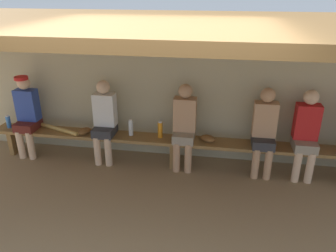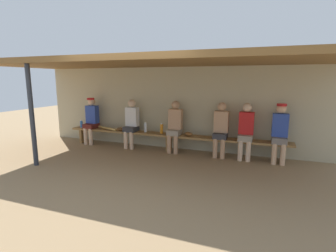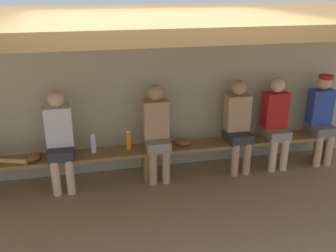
{
  "view_description": "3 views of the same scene",
  "coord_description": "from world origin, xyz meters",
  "px_view_note": "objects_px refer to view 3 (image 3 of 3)",
  "views": [
    {
      "loc": [
        0.67,
        -3.03,
        2.69
      ],
      "look_at": [
        -0.06,
        1.35,
        0.76
      ],
      "focal_mm": 35.19,
      "sensor_mm": 36.0,
      "label": 1
    },
    {
      "loc": [
        2.29,
        -4.61,
        1.87
      ],
      "look_at": [
        0.03,
        1.41,
        0.7
      ],
      "focal_mm": 27.36,
      "sensor_mm": 36.0,
      "label": 2
    },
    {
      "loc": [
        -0.71,
        -3.1,
        2.6
      ],
      "look_at": [
        0.25,
        1.23,
        0.89
      ],
      "focal_mm": 40.13,
      "sensor_mm": 36.0,
      "label": 3
    }
  ],
  "objects_px": {
    "player_in_white": "(321,115)",
    "player_near_post": "(238,123)",
    "player_in_red": "(276,120)",
    "baseball_glove_dark_brown": "(34,157)",
    "bench": "(145,153)",
    "water_bottle_clear": "(129,140)",
    "player_middle": "(60,137)",
    "water_bottle_orange": "(93,144)",
    "player_rightmost": "(157,129)",
    "baseball_glove_tan": "(182,142)"
  },
  "relations": [
    {
      "from": "player_near_post",
      "to": "baseball_glove_dark_brown",
      "type": "relative_size",
      "value": 5.56
    },
    {
      "from": "player_in_white",
      "to": "player_middle",
      "type": "xyz_separation_m",
      "value": [
        -3.77,
        -0.0,
        -0.02
      ]
    },
    {
      "from": "water_bottle_clear",
      "to": "player_in_red",
      "type": "bearing_deg",
      "value": -0.67
    },
    {
      "from": "water_bottle_clear",
      "to": "baseball_glove_dark_brown",
      "type": "distance_m",
      "value": 1.23
    },
    {
      "from": "player_in_red",
      "to": "baseball_glove_dark_brown",
      "type": "bearing_deg",
      "value": -179.28
    },
    {
      "from": "player_rightmost",
      "to": "player_in_red",
      "type": "relative_size",
      "value": 1.0
    },
    {
      "from": "player_rightmost",
      "to": "player_near_post",
      "type": "xyz_separation_m",
      "value": [
        1.18,
        0.0,
        0.0
      ]
    },
    {
      "from": "water_bottle_orange",
      "to": "baseball_glove_tan",
      "type": "xyz_separation_m",
      "value": [
        1.22,
        -0.02,
        -0.08
      ]
    },
    {
      "from": "player_near_post",
      "to": "water_bottle_orange",
      "type": "bearing_deg",
      "value": 179.13
    },
    {
      "from": "water_bottle_orange",
      "to": "baseball_glove_dark_brown",
      "type": "relative_size",
      "value": 1.11
    },
    {
      "from": "baseball_glove_dark_brown",
      "to": "baseball_glove_tan",
      "type": "bearing_deg",
      "value": 114.42
    },
    {
      "from": "player_near_post",
      "to": "water_bottle_orange",
      "type": "distance_m",
      "value": 2.04
    },
    {
      "from": "water_bottle_orange",
      "to": "baseball_glove_tan",
      "type": "height_order",
      "value": "water_bottle_orange"
    },
    {
      "from": "water_bottle_orange",
      "to": "player_rightmost",
      "type": "bearing_deg",
      "value": -2.07
    },
    {
      "from": "player_in_white",
      "to": "player_rightmost",
      "type": "xyz_separation_m",
      "value": [
        -2.5,
        -0.0,
        -0.02
      ]
    },
    {
      "from": "water_bottle_clear",
      "to": "baseball_glove_dark_brown",
      "type": "xyz_separation_m",
      "value": [
        -1.23,
        -0.07,
        -0.09
      ]
    },
    {
      "from": "baseball_glove_dark_brown",
      "to": "baseball_glove_tan",
      "type": "height_order",
      "value": "same"
    },
    {
      "from": "player_middle",
      "to": "water_bottle_orange",
      "type": "bearing_deg",
      "value": 4.26
    },
    {
      "from": "water_bottle_orange",
      "to": "player_in_white",
      "type": "bearing_deg",
      "value": -0.52
    },
    {
      "from": "player_rightmost",
      "to": "water_bottle_orange",
      "type": "relative_size",
      "value": 5.01
    },
    {
      "from": "water_bottle_clear",
      "to": "water_bottle_orange",
      "type": "bearing_deg",
      "value": 179.29
    },
    {
      "from": "player_in_white",
      "to": "player_rightmost",
      "type": "height_order",
      "value": "player_in_white"
    },
    {
      "from": "player_middle",
      "to": "baseball_glove_dark_brown",
      "type": "relative_size",
      "value": 5.56
    },
    {
      "from": "player_in_red",
      "to": "baseball_glove_tan",
      "type": "xyz_separation_m",
      "value": [
        -1.4,
        0.01,
        -0.22
      ]
    },
    {
      "from": "player_in_red",
      "to": "player_middle",
      "type": "bearing_deg",
      "value": 180.0
    },
    {
      "from": "player_in_red",
      "to": "player_in_white",
      "type": "bearing_deg",
      "value": 0.04
    },
    {
      "from": "bench",
      "to": "water_bottle_clear",
      "type": "xyz_separation_m",
      "value": [
        -0.22,
        0.03,
        0.2
      ]
    },
    {
      "from": "player_rightmost",
      "to": "baseball_glove_dark_brown",
      "type": "distance_m",
      "value": 1.63
    },
    {
      "from": "player_in_white",
      "to": "player_rightmost",
      "type": "distance_m",
      "value": 2.5
    },
    {
      "from": "bench",
      "to": "baseball_glove_tan",
      "type": "bearing_deg",
      "value": 1.46
    },
    {
      "from": "player_near_post",
      "to": "player_rightmost",
      "type": "bearing_deg",
      "value": 180.0
    },
    {
      "from": "baseball_glove_dark_brown",
      "to": "player_in_red",
      "type": "bearing_deg",
      "value": 113.61
    },
    {
      "from": "player_middle",
      "to": "water_bottle_orange",
      "type": "xyz_separation_m",
      "value": [
        0.41,
        0.03,
        -0.14
      ]
    },
    {
      "from": "water_bottle_clear",
      "to": "player_in_white",
      "type": "bearing_deg",
      "value": -0.49
    },
    {
      "from": "player_near_post",
      "to": "water_bottle_clear",
      "type": "bearing_deg",
      "value": 179.08
    },
    {
      "from": "player_in_white",
      "to": "player_near_post",
      "type": "relative_size",
      "value": 1.01
    },
    {
      "from": "player_middle",
      "to": "water_bottle_clear",
      "type": "bearing_deg",
      "value": 1.61
    },
    {
      "from": "player_in_red",
      "to": "water_bottle_orange",
      "type": "bearing_deg",
      "value": 179.33
    },
    {
      "from": "baseball_glove_dark_brown",
      "to": "player_rightmost",
      "type": "bearing_deg",
      "value": 114.39
    },
    {
      "from": "player_in_red",
      "to": "baseball_glove_dark_brown",
      "type": "height_order",
      "value": "player_in_red"
    },
    {
      "from": "player_in_red",
      "to": "water_bottle_clear",
      "type": "bearing_deg",
      "value": 179.33
    },
    {
      "from": "player_middle",
      "to": "bench",
      "type": "bearing_deg",
      "value": -0.16
    },
    {
      "from": "bench",
      "to": "player_rightmost",
      "type": "bearing_deg",
      "value": 1.08
    },
    {
      "from": "bench",
      "to": "baseball_glove_dark_brown",
      "type": "distance_m",
      "value": 1.45
    },
    {
      "from": "player_near_post",
      "to": "water_bottle_orange",
      "type": "height_order",
      "value": "player_near_post"
    },
    {
      "from": "player_in_white",
      "to": "player_middle",
      "type": "distance_m",
      "value": 3.77
    },
    {
      "from": "baseball_glove_tan",
      "to": "baseball_glove_dark_brown",
      "type": "bearing_deg",
      "value": 30.24
    },
    {
      "from": "player_middle",
      "to": "baseball_glove_dark_brown",
      "type": "distance_m",
      "value": 0.41
    },
    {
      "from": "player_near_post",
      "to": "player_in_white",
      "type": "bearing_deg",
      "value": 0.02
    },
    {
      "from": "bench",
      "to": "player_middle",
      "type": "height_order",
      "value": "player_middle"
    }
  ]
}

